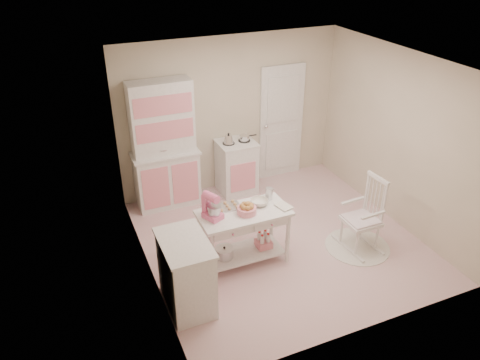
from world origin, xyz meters
The scene contains 14 objects.
room_shell centered at (0.00, 0.00, 1.65)m, with size 3.84×3.84×2.62m.
door centered at (0.95, 1.87, 1.02)m, with size 0.82×0.05×2.04m, color white.
hutch centered at (-1.21, 1.66, 1.04)m, with size 1.06×0.50×2.08m, color white.
stove centered at (-0.01, 1.61, 0.46)m, with size 0.62×0.57×0.92m, color white.
base_cabinet centered at (-1.63, -0.71, 0.46)m, with size 0.54×0.84×0.92m, color white.
lace_rug centered at (0.96, -0.57, 0.01)m, with size 0.92×0.92×0.01m, color white.
rocking_chair centered at (0.96, -0.57, 0.55)m, with size 0.48×0.72×1.10m, color white.
work_table centered at (-0.68, -0.23, 0.40)m, with size 1.20×0.60×0.80m, color white.
stand_mixer centered at (-1.10, -0.21, 0.97)m, with size 0.20×0.28×0.34m, color #E76192.
cookie_tray centered at (-0.83, -0.05, 0.81)m, with size 0.34×0.24×0.02m, color silver.
bread_basket centered at (-0.66, -0.28, 0.85)m, with size 0.25×0.25×0.09m, color pink.
mixing_bowl centered at (-0.42, -0.15, 0.84)m, with size 0.24×0.24×0.07m, color silver.
metal_pitcher centered at (-0.24, -0.07, 0.89)m, with size 0.10×0.10×0.17m, color silver.
recipe_book centered at (-0.23, -0.35, 0.81)m, with size 0.17×0.22×0.02m, color silver.
Camera 1 is at (-2.73, -4.92, 4.07)m, focal length 35.00 mm.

